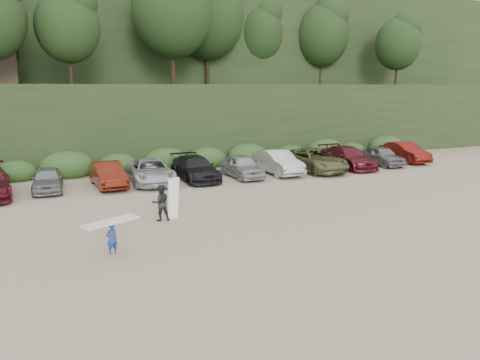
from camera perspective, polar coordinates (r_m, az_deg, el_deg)
name	(u,v)px	position (r m, az deg, el deg)	size (l,w,h in m)	color
ground	(227,226)	(20.04, -1.58, -5.64)	(120.00, 120.00, 0.00)	tan
hillside_backdrop	(97,35)	(54.39, -17.05, 16.55)	(90.00, 41.50, 28.00)	black
parked_cars	(175,170)	(29.31, -7.98, 1.24)	(39.56, 6.12, 1.65)	silver
child_surfer	(111,231)	(17.19, -15.42, -6.05)	(2.10, 1.39, 1.23)	navy
adult_surfer	(162,202)	(20.96, -9.50, -2.70)	(1.26, 0.65, 1.90)	black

